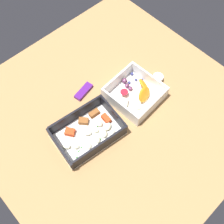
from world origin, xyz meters
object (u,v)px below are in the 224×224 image
fruit_bowl (135,94)px  paper_cup_liner (158,78)px  candy_bar (84,91)px  pasta_container (89,132)px

fruit_bowl → paper_cup_liner: (10.19, -0.57, -0.84)cm
paper_cup_liner → fruit_bowl: bearing=176.8°
candy_bar → paper_cup_liner: bearing=-31.8°
fruit_bowl → paper_cup_liner: fruit_bowl is taller
pasta_container → paper_cup_liner: pasta_container is taller
pasta_container → paper_cup_liner: size_ratio=5.94×
pasta_container → fruit_bowl: size_ratio=1.29×
fruit_bowl → paper_cup_liner: size_ratio=4.61×
pasta_container → fruit_bowl: fruit_bowl is taller
fruit_bowl → paper_cup_liner: 10.24cm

